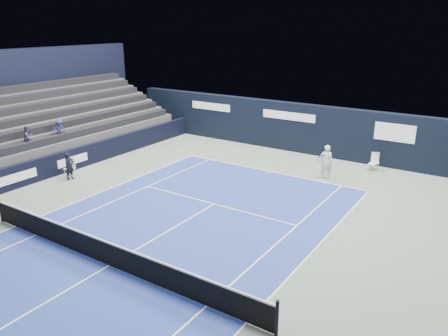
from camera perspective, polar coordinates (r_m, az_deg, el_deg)
The scene contains 12 objects.
ground at distance 17.06m, azimuth -9.79°, elevation -9.56°, with size 48.00×48.00×0.00m, color slate.
court_surface at distance 15.86m, azimuth -14.79°, elevation -12.23°, with size 10.97×23.77×0.01m, color navy.
folding_chair_back_a at distance 25.85m, azimuth 18.98°, elevation 0.95°, with size 0.45×0.48×0.88m.
folding_chair_back_b at distance 26.06m, azimuth 19.13°, elevation 1.02°, with size 0.55×0.54×0.98m.
line_judge_chair at distance 24.83m, azimuth -19.40°, elevation 0.22°, with size 0.49×0.48×1.05m.
line_judge at distance 24.39m, azimuth -19.56°, elevation 0.24°, with size 0.54×0.35×1.48m, color black.
court_markings at distance 15.86m, azimuth -14.80°, elevation -12.21°, with size 11.03×23.83×0.00m.
tennis_net at distance 15.61m, azimuth -14.95°, elevation -10.63°, with size 12.90×0.10×1.10m.
back_sponsor_wall at distance 28.15m, azimuth 10.48°, elevation 5.09°, with size 26.00×0.63×3.10m.
side_barrier_left at distance 25.95m, azimuth -19.41°, elevation 1.00°, with size 0.33×22.00×1.20m.
spectator_stand at distance 29.19m, azimuth -22.71°, elevation 5.24°, with size 6.00×18.00×6.40m.
tennis_player at distance 23.75m, azimuth 13.22°, elevation 0.81°, with size 0.73×0.89×1.84m.
Camera 1 is at (10.52, -8.81, 7.96)m, focal length 35.00 mm.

